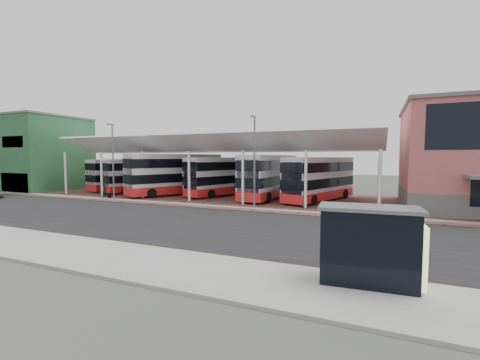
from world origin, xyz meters
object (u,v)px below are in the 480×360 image
(bus_3, at_px, (225,176))
(bus_4, at_px, (270,177))
(bus_shelter, at_px, (378,238))
(bus_5, at_px, (320,179))
(bus_2, at_px, (176,174))
(bus_0, at_px, (125,175))
(bus_1, at_px, (143,175))
(pedestrian, at_px, (105,191))

(bus_3, height_order, bus_4, bus_4)
(bus_shelter, bearing_deg, bus_5, 100.12)
(bus_5, distance_m, bus_shelter, 23.03)
(bus_2, height_order, bus_3, bus_2)
(bus_0, height_order, bus_1, bus_1)
(bus_1, bearing_deg, bus_shelter, -19.28)
(bus_0, relative_size, bus_3, 0.95)
(pedestrian, bearing_deg, bus_1, -9.49)
(bus_4, relative_size, bus_5, 1.04)
(bus_3, xyz_separation_m, bus_shelter, (16.82, -23.08, -0.46))
(bus_0, height_order, pedestrian, bus_0)
(bus_0, xyz_separation_m, bus_3, (15.67, -0.25, 0.13))
(bus_3, distance_m, bus_5, 11.32)
(bus_0, relative_size, bus_5, 0.94)
(bus_shelter, bearing_deg, bus_2, 133.18)
(bus_2, distance_m, bus_5, 17.05)
(bus_1, height_order, pedestrian, bus_1)
(bus_0, bearing_deg, bus_5, 10.00)
(bus_1, relative_size, pedestrian, 6.09)
(bus_0, bearing_deg, bus_3, 11.17)
(bus_4, height_order, bus_5, bus_4)
(bus_4, distance_m, pedestrian, 18.08)
(bus_2, bearing_deg, bus_1, -165.20)
(bus_0, bearing_deg, bus_1, -3.00)
(bus_2, xyz_separation_m, bus_4, (11.50, 1.33, -0.08))
(bus_5, bearing_deg, bus_shelter, -57.18)
(bus_3, bearing_deg, pedestrian, -121.52)
(bus_2, relative_size, bus_5, 1.06)
(bus_4, xyz_separation_m, pedestrian, (-16.23, -7.83, -1.48))
(bus_5, bearing_deg, bus_1, -160.76)
(bus_2, xyz_separation_m, bus_5, (17.00, 1.30, -0.19))
(bus_5, bearing_deg, bus_3, -164.77)
(bus_3, bearing_deg, bus_1, -156.62)
(bus_0, xyz_separation_m, bus_shelter, (32.49, -23.34, -0.33))
(bus_1, height_order, bus_5, bus_5)
(bus_0, distance_m, bus_4, 21.50)
(pedestrian, bearing_deg, bus_3, -68.65)
(bus_0, xyz_separation_m, bus_1, (4.10, -1.11, 0.02))
(pedestrian, bearing_deg, bus_shelter, -136.08)
(bus_4, xyz_separation_m, bus_5, (5.49, -0.03, -0.12))
(bus_5, xyz_separation_m, pedestrian, (-21.72, -7.80, -1.37))
(bus_0, distance_m, bus_shelter, 40.01)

